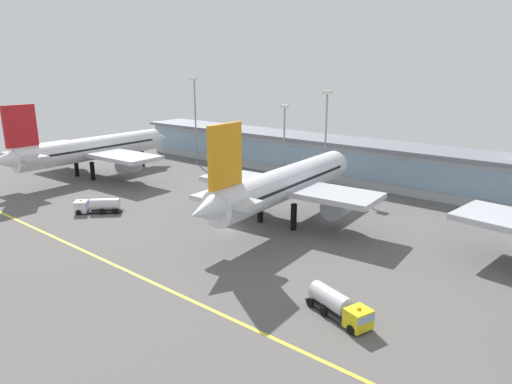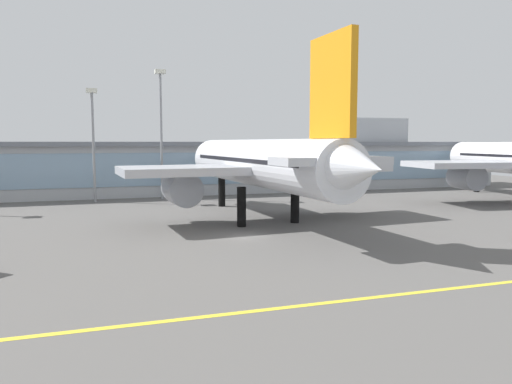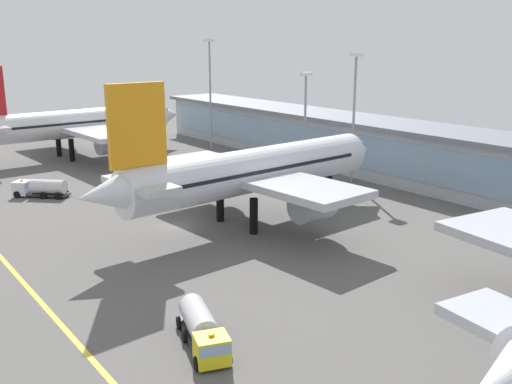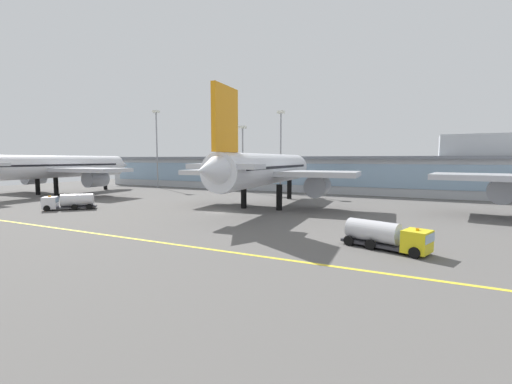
{
  "view_description": "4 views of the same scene",
  "coord_description": "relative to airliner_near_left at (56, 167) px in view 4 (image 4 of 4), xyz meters",
  "views": [
    {
      "loc": [
        51.48,
        -55.85,
        27.96
      ],
      "look_at": [
        -4.32,
        12.23,
        3.64
      ],
      "focal_mm": 31.57,
      "sensor_mm": 36.0,
      "label": 1
    },
    {
      "loc": [
        -14.88,
        -48.87,
        10.16
      ],
      "look_at": [
        4.91,
        11.52,
        3.59
      ],
      "focal_mm": 33.91,
      "sensor_mm": 36.0,
      "label": 2
    },
    {
      "loc": [
        66.64,
        -36.24,
        24.6
      ],
      "look_at": [
        1.9,
        12.44,
        3.42
      ],
      "focal_mm": 40.5,
      "sensor_mm": 36.0,
      "label": 3
    },
    {
      "loc": [
        32.91,
        -51.76,
        9.49
      ],
      "look_at": [
        6.39,
        1.82,
        3.77
      ],
      "focal_mm": 24.22,
      "sensor_mm": 36.0,
      "label": 4
    }
  ],
  "objects": [
    {
      "name": "ground_plane",
      "position": [
        56.23,
        -7.54,
        -7.31
      ],
      "size": [
        203.01,
        203.01,
        0.0
      ],
      "primitive_type": "plane",
      "color": "#5B5956"
    },
    {
      "name": "taxiway_centreline_stripe",
      "position": [
        56.23,
        -29.54,
        -7.3
      ],
      "size": [
        162.41,
        0.5,
        0.01
      ],
      "primitive_type": "cube",
      "color": "yellow",
      "rests_on": "ground"
    },
    {
      "name": "terminal_building",
      "position": [
        58.4,
        39.6,
        -1.76
      ],
      "size": [
        148.01,
        14.0,
        15.43
      ],
      "color": "#ADB2B7",
      "rests_on": "ground"
    },
    {
      "name": "airliner_near_left",
      "position": [
        0.0,
        0.0,
        0.0
      ],
      "size": [
        43.94,
        51.7,
        19.97
      ],
      "rotation": [
        0.0,
        0.0,
        1.62
      ],
      "color": "black",
      "rests_on": "ground"
    },
    {
      "name": "airliner_near_right",
      "position": [
        61.03,
        2.21,
        0.07
      ],
      "size": [
        35.37,
        50.42,
        20.12
      ],
      "rotation": [
        0.0,
        0.0,
        1.64
      ],
      "color": "black",
      "rests_on": "ground"
    },
    {
      "name": "fuel_tanker_truck",
      "position": [
        28.82,
        -17.31,
        -5.8
      ],
      "size": [
        8.13,
        8.1,
        2.9
      ],
      "rotation": [
        0.0,
        0.0,
        3.92
      ],
      "color": "black",
      "rests_on": "ground"
    },
    {
      "name": "baggage_tug_near",
      "position": [
        85.77,
        -21.37,
        -5.8
      ],
      "size": [
        9.35,
        5.31,
        2.9
      ],
      "rotation": [
        0.0,
        0.0,
        5.96
      ],
      "color": "black",
      "rests_on": "ground"
    },
    {
      "name": "apron_light_mast_west",
      "position": [
        9.54,
        28.29,
        9.01
      ],
      "size": [
        1.8,
        1.8,
        25.17
      ],
      "color": "gray",
      "rests_on": "ground"
    },
    {
      "name": "apron_light_mast_centre",
      "position": [
        40.75,
        29.69,
        5.56
      ],
      "size": [
        1.8,
        1.8,
        19.02
      ],
      "color": "gray",
      "rests_on": "ground"
    },
    {
      "name": "apron_light_mast_east",
      "position": [
        52.23,
        30.84,
        7.68
      ],
      "size": [
        1.8,
        1.8,
        22.78
      ],
      "color": "gray",
      "rests_on": "ground"
    }
  ]
}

